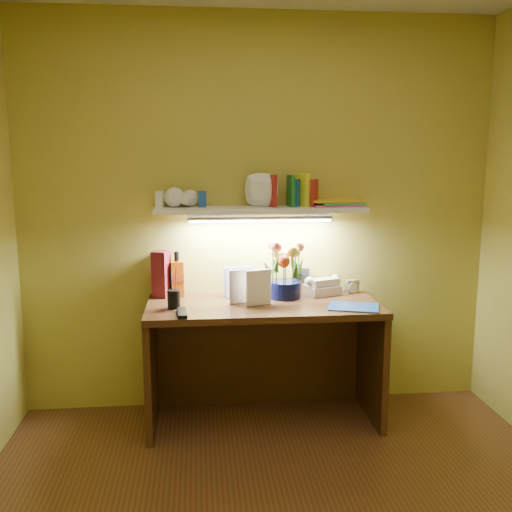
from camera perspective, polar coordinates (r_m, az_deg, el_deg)
The scene contains 13 objects.
desk at distance 3.55m, azimuth 0.77°, elevation -10.64°, with size 1.40×0.60×0.75m, color #35210E.
flower_bouquet at distance 3.55m, azimuth 2.89°, elevation -1.30°, with size 0.23×0.23×0.36m, color #070B33, non-canonical shape.
telephone at distance 3.67m, azimuth 6.64°, elevation -2.91°, with size 0.21×0.15×0.12m, color beige, non-canonical shape.
desk_clock at distance 3.74m, azimuth 9.57°, elevation -3.01°, with size 0.09×0.04×0.09m, color silver.
whisky_bottle at distance 3.62m, azimuth -7.91°, elevation -1.80°, with size 0.08×0.08×0.29m, color #AA4605, non-canonical shape.
whisky_box at distance 3.61m, azimuth -9.46°, elevation -1.81°, with size 0.09×0.09×0.29m, color maroon.
pen_cup at distance 3.35m, azimuth -8.23°, elevation -3.66°, with size 0.07×0.07×0.18m, color black.
art_card at distance 3.59m, azimuth -1.70°, elevation -2.58°, with size 0.19×0.04×0.19m, color white, non-canonical shape.
tv_remote at distance 3.22m, azimuth -7.40°, elevation -5.67°, with size 0.05×0.18×0.02m, color black.
blue_folder at distance 3.39m, azimuth 9.74°, elevation -5.04°, with size 0.29×0.21×0.01m, color #1F4EAB.
desk_book_a at distance 3.39m, azimuth -2.67°, elevation -3.17°, with size 0.15×0.02×0.21m, color beige.
desk_book_b at distance 3.35m, azimuth -0.97°, elevation -3.28°, with size 0.16×0.02×0.21m, color white.
wall_shelf at distance 3.52m, azimuth 0.69°, elevation 5.22°, with size 1.30×0.32×0.24m.
Camera 1 is at (-0.39, -2.10, 1.62)m, focal length 40.00 mm.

